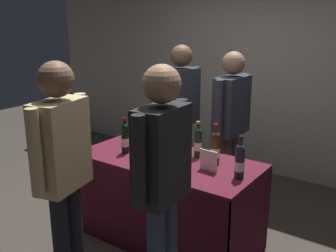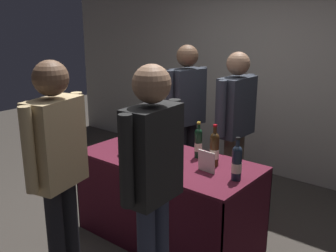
{
  "view_description": "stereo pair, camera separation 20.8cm",
  "coord_description": "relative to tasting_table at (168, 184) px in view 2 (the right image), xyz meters",
  "views": [
    {
      "loc": [
        1.86,
        -2.63,
        2.01
      ],
      "look_at": [
        0.0,
        0.0,
        1.1
      ],
      "focal_mm": 41.5,
      "sensor_mm": 36.0,
      "label": 1
    },
    {
      "loc": [
        2.03,
        -2.5,
        2.01
      ],
      "look_at": [
        0.0,
        0.0,
        1.1
      ],
      "focal_mm": 41.5,
      "sensor_mm": 36.0,
      "label": 2
    }
  ],
  "objects": [
    {
      "name": "wine_glass_near_vendor",
      "position": [
        0.06,
        -0.07,
        0.33
      ],
      "size": [
        0.07,
        0.07,
        0.12
      ],
      "color": "silver",
      "rests_on": "tasting_table"
    },
    {
      "name": "brochure_stand",
      "position": [
        0.43,
        -0.04,
        0.33
      ],
      "size": [
        0.17,
        0.03,
        0.18
      ],
      "primitive_type": "cube",
      "rotation": [
        0.04,
        0.0,
        6.2
      ],
      "color": "silver",
      "rests_on": "tasting_table"
    },
    {
      "name": "vendor_assistant",
      "position": [
        -0.43,
        0.86,
        0.48
      ],
      "size": [
        0.29,
        0.54,
        1.72
      ],
      "rotation": [
        0.0,
        0.0,
        -1.8
      ],
      "color": "black",
      "rests_on": "ground_plane"
    },
    {
      "name": "taster_foreground_left",
      "position": [
        -0.15,
        -1.03,
        0.5
      ],
      "size": [
        0.29,
        0.56,
        1.74
      ],
      "rotation": [
        0.0,
        0.0,
        1.79
      ],
      "color": "black",
      "rests_on": "ground_plane"
    },
    {
      "name": "featured_wine_bottle",
      "position": [
        -0.6,
        0.21,
        0.39
      ],
      "size": [
        0.08,
        0.08,
        0.34
      ],
      "color": "#38230F",
      "rests_on": "tasting_table"
    },
    {
      "name": "display_bottle_7",
      "position": [
        -0.41,
        -0.1,
        0.39
      ],
      "size": [
        0.07,
        0.07,
        0.33
      ],
      "color": "black",
      "rests_on": "tasting_table"
    },
    {
      "name": "back_partition",
      "position": [
        0.0,
        2.12,
        1.03
      ],
      "size": [
        7.2,
        0.12,
        3.17
      ],
      "primitive_type": "cube",
      "color": "#9E998E",
      "rests_on": "ground_plane"
    },
    {
      "name": "display_bottle_4",
      "position": [
        0.7,
        -0.03,
        0.39
      ],
      "size": [
        0.08,
        0.08,
        0.34
      ],
      "color": "#192333",
      "rests_on": "tasting_table"
    },
    {
      "name": "display_bottle_6",
      "position": [
        0.4,
        0.12,
        0.39
      ],
      "size": [
        0.08,
        0.08,
        0.36
      ],
      "color": "#38230F",
      "rests_on": "tasting_table"
    },
    {
      "name": "display_bottle_2",
      "position": [
        0.19,
        0.2,
        0.38
      ],
      "size": [
        0.07,
        0.07,
        0.33
      ],
      "color": "black",
      "rests_on": "tasting_table"
    },
    {
      "name": "taster_foreground_right",
      "position": [
        0.51,
        -0.78,
        0.5
      ],
      "size": [
        0.24,
        0.56,
        1.74
      ],
      "rotation": [
        0.0,
        0.0,
        1.63
      ],
      "color": "#2D3347",
      "rests_on": "ground_plane"
    },
    {
      "name": "ground_plane",
      "position": [
        0.0,
        0.0,
        -0.55
      ],
      "size": [
        12.0,
        12.0,
        0.0
      ],
      "primitive_type": "plane",
      "color": "#38332D"
    },
    {
      "name": "display_bottle_0",
      "position": [
        -0.35,
        0.04,
        0.39
      ],
      "size": [
        0.07,
        0.07,
        0.34
      ],
      "color": "#192333",
      "rests_on": "tasting_table"
    },
    {
      "name": "display_bottle_1",
      "position": [
        -0.09,
        -0.17,
        0.39
      ],
      "size": [
        0.07,
        0.07,
        0.33
      ],
      "color": "black",
      "rests_on": "tasting_table"
    },
    {
      "name": "display_bottle_5",
      "position": [
        -0.17,
        0.25,
        0.39
      ],
      "size": [
        0.08,
        0.08,
        0.33
      ],
      "color": "#192333",
      "rests_on": "tasting_table"
    },
    {
      "name": "tasting_table",
      "position": [
        0.0,
        0.0,
        0.0
      ],
      "size": [
        1.62,
        0.78,
        0.8
      ],
      "color": "#4C1423",
      "rests_on": "ground_plane"
    },
    {
      "name": "display_bottle_3",
      "position": [
        -0.01,
        0.05,
        0.37
      ],
      "size": [
        0.08,
        0.08,
        0.29
      ],
      "color": "black",
      "rests_on": "tasting_table"
    },
    {
      "name": "vendor_presenter",
      "position": [
        0.17,
        0.88,
        0.46
      ],
      "size": [
        0.23,
        0.61,
        1.68
      ],
      "rotation": [
        0.0,
        0.0,
        -1.6
      ],
      "color": "#4C4233",
      "rests_on": "ground_plane"
    }
  ]
}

